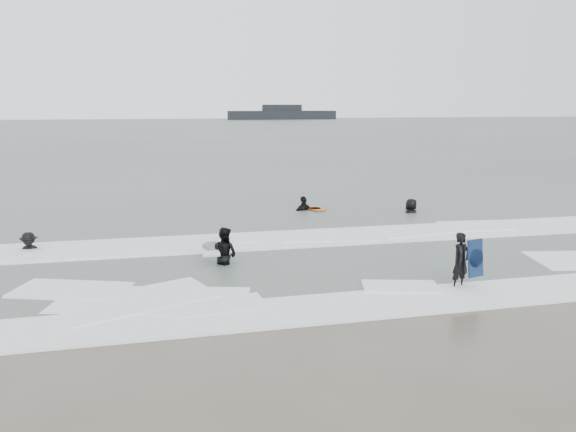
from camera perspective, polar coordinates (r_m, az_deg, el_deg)
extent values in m
plane|color=brown|center=(13.88, 4.47, -8.47)|extent=(320.00, 320.00, 0.00)
plane|color=#47544C|center=(92.68, -10.08, 8.37)|extent=(320.00, 320.00, 0.00)
imported|color=black|center=(15.31, 17.00, -7.04)|extent=(0.64, 0.53, 1.50)
imported|color=black|center=(16.80, -6.44, -4.95)|extent=(1.04, 1.03, 1.70)
imported|color=black|center=(19.92, -24.77, -3.35)|extent=(1.01, 0.63, 1.50)
imported|color=black|center=(24.87, 1.62, 0.49)|extent=(1.15, 0.72, 1.83)
imported|color=black|center=(24.90, 12.39, 0.23)|extent=(1.05, 0.92, 1.81)
cube|color=white|center=(13.33, 5.22, -9.18)|extent=(30.03, 2.32, 0.07)
cube|color=white|center=(19.44, -0.63, -2.48)|extent=(30.00, 2.60, 0.09)
cube|color=black|center=(163.98, -0.62, 10.21)|extent=(30.88, 5.51, 2.43)
cube|color=black|center=(163.95, -0.62, 10.95)|extent=(11.03, 3.31, 1.76)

